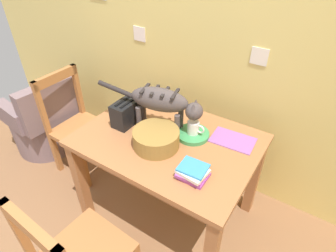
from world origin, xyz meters
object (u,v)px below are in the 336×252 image
magazine (233,140)px  coffee_mug (194,127)px  wicker_armchair (46,124)px  dining_table (168,149)px  cat (163,102)px  wicker_basket (156,138)px  saucer_bowl (193,134)px  book_stack (193,172)px  toaster (126,113)px  wooden_chair_far (78,126)px

magazine → coffee_mug: bearing=-160.3°
wicker_armchair → dining_table: bearing=-84.3°
cat → wicker_armchair: 1.55m
cat → wicker_basket: cat is taller
dining_table → wicker_armchair: bearing=179.3°
saucer_bowl → wicker_armchair: (-1.59, -0.09, -0.49)m
coffee_mug → wicker_basket: size_ratio=0.41×
book_stack → toaster: toaster is taller
cat → coffee_mug: 0.26m
toaster → dining_table: bearing=3.0°
cat → saucer_bowl: bearing=90.0°
wicker_armchair → cat: bearing=-81.8°
cat → wicker_basket: 0.24m
book_stack → wicker_armchair: book_stack is taller
book_stack → wooden_chair_far: size_ratio=0.19×
saucer_bowl → wicker_armchair: size_ratio=0.28×
cat → toaster: size_ratio=3.58×
coffee_mug → wicker_armchair: 1.69m
coffee_mug → saucer_bowl: bearing=180.0°
saucer_bowl → wicker_basket: bearing=-124.5°
dining_table → wicker_basket: wicker_basket is taller
wooden_chair_far → wicker_armchair: size_ratio=1.18×
magazine → book_stack: size_ratio=1.62×
coffee_mug → toaster: bearing=-164.6°
cat → magazine: 0.52m
saucer_bowl → dining_table: bearing=-138.2°
dining_table → book_stack: size_ratio=6.77×
cat → wicker_armchair: cat is taller
coffee_mug → magazine: bearing=23.2°
coffee_mug → magazine: size_ratio=0.44×
dining_table → toaster: toaster is taller
toaster → wicker_armchair: bearing=178.2°
wicker_basket → cat: bearing=109.1°
toaster → wooden_chair_far: toaster is taller
book_stack → magazine: bearing=81.6°
dining_table → wicker_basket: bearing=-102.4°
magazine → book_stack: (-0.06, -0.43, 0.03)m
magazine → wicker_basket: (-0.39, -0.31, 0.06)m
dining_table → magazine: bearing=30.1°
dining_table → wicker_armchair: wicker_armchair is taller
saucer_bowl → book_stack: (0.18, -0.32, 0.02)m
cat → magazine: (0.45, 0.15, -0.22)m
cat → book_stack: bearing=41.1°
saucer_bowl → magazine: (0.24, 0.10, -0.01)m
wooden_chair_far → book_stack: bearing=80.4°
toaster → wooden_chair_far: 0.73m
dining_table → wooden_chair_far: bearing=178.9°
coffee_mug → magazine: (0.24, 0.10, -0.07)m
saucer_bowl → wicker_armchair: bearing=-176.7°
cat → toaster: (-0.26, -0.08, -0.13)m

